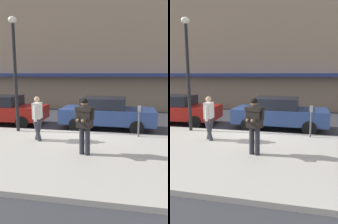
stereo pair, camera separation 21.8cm
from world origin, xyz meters
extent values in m
plane|color=#333338|center=(0.00, 0.00, 0.00)|extent=(80.00, 80.00, 0.00)
cube|color=#A8A399|center=(1.00, -2.85, 0.07)|extent=(32.00, 5.30, 0.14)
cube|color=silver|center=(1.00, 0.05, 0.00)|extent=(28.00, 0.12, 0.01)
cube|color=#84705B|center=(1.00, 8.50, 5.10)|extent=(28.00, 4.00, 10.19)
cube|color=navy|center=(1.00, 6.15, 2.60)|extent=(26.60, 0.70, 0.24)
cube|color=maroon|center=(-4.24, 1.02, 0.67)|extent=(4.57, 2.01, 0.70)
cube|color=black|center=(-4.42, 1.01, 1.28)|extent=(2.14, 1.73, 0.52)
cylinder|color=black|center=(-2.88, 1.93, 0.32)|extent=(0.65, 0.25, 0.64)
cylinder|color=black|center=(-2.81, 0.22, 0.32)|extent=(0.65, 0.25, 0.64)
cube|color=navy|center=(1.29, 1.04, 0.67)|extent=(4.55, 1.94, 0.70)
cube|color=black|center=(1.11, 1.04, 1.28)|extent=(2.11, 1.69, 0.52)
cylinder|color=black|center=(2.71, 1.86, 0.32)|extent=(0.65, 0.24, 0.64)
cylinder|color=black|center=(2.67, 0.15, 0.32)|extent=(0.65, 0.24, 0.64)
cylinder|color=black|center=(-0.08, 1.93, 0.32)|extent=(0.65, 0.24, 0.64)
cylinder|color=black|center=(-0.12, 0.22, 0.32)|extent=(0.65, 0.24, 0.64)
cylinder|color=#23232B|center=(0.99, -3.00, 0.58)|extent=(0.16, 0.16, 0.88)
cylinder|color=#23232B|center=(0.80, -2.95, 0.58)|extent=(0.16, 0.16, 0.88)
cube|color=black|center=(0.89, -2.98, 1.34)|extent=(0.52, 0.42, 0.64)
cube|color=black|center=(0.89, -2.98, 1.61)|extent=(0.59, 0.47, 0.12)
cylinder|color=black|center=(1.15, -3.05, 1.45)|extent=(0.11, 0.11, 0.30)
cylinder|color=black|center=(0.99, -3.17, 1.30)|extent=(0.18, 0.32, 0.10)
sphere|color=#8C6647|center=(0.89, -3.29, 1.30)|extent=(0.10, 0.10, 0.10)
cylinder|color=black|center=(0.63, -2.90, 1.45)|extent=(0.11, 0.11, 0.30)
cylinder|color=black|center=(0.70, -3.09, 1.30)|extent=(0.18, 0.32, 0.10)
sphere|color=#8C6647|center=(0.73, -3.24, 1.30)|extent=(0.10, 0.10, 0.10)
cube|color=black|center=(0.80, -3.30, 1.30)|extent=(0.11, 0.16, 0.07)
sphere|color=#8C6647|center=(0.88, -3.01, 1.80)|extent=(0.22, 0.22, 0.22)
sphere|color=black|center=(0.88, -3.01, 1.83)|extent=(0.23, 0.23, 0.23)
cylinder|color=#33333D|center=(-1.14, -1.90, 0.57)|extent=(0.34, 0.17, 0.87)
cylinder|color=#33333D|center=(-1.16, -1.72, 0.57)|extent=(0.34, 0.17, 0.87)
cube|color=silver|center=(-1.15, -1.81, 1.30)|extent=(0.31, 0.44, 0.60)
cylinder|color=silver|center=(-1.13, -2.06, 1.22)|extent=(0.10, 0.10, 0.58)
cylinder|color=silver|center=(-1.17, -1.56, 1.22)|extent=(0.10, 0.10, 0.58)
sphere|color=tan|center=(-1.15, -1.81, 1.73)|extent=(0.21, 0.21, 0.21)
cylinder|color=black|center=(-2.58, -0.65, 2.44)|extent=(0.14, 0.14, 4.60)
ellipsoid|color=silver|center=(-2.58, -0.65, 4.88)|extent=(0.36, 0.36, 0.28)
cylinder|color=#4C4C51|center=(2.69, -0.60, 0.67)|extent=(0.07, 0.07, 1.05)
cube|color=gray|center=(2.69, -0.60, 1.30)|extent=(0.12, 0.18, 0.22)
camera|label=1|loc=(2.08, -9.50, 2.67)|focal=35.00mm
camera|label=2|loc=(2.30, -9.45, 2.67)|focal=35.00mm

